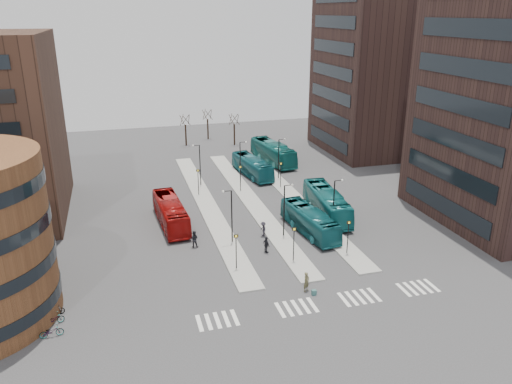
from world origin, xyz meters
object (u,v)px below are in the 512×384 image
object	(u,v)px
teal_bus_a	(309,221)
commuter_b	(266,245)
teal_bus_b	(252,167)
traveller	(306,282)
commuter_a	(194,239)
teal_bus_d	(273,152)
bicycle_far	(53,320)
teal_bus_c	(327,203)
commuter_c	(263,229)
red_bus	(171,212)
bicycle_mid	(55,310)
suitcase	(314,292)
bicycle_near	(51,332)

from	to	relation	value
teal_bus_a	commuter_b	xyz separation A→B (m)	(-6.28, -3.55, -0.56)
teal_bus_a	teal_bus_b	xyz separation A→B (m)	(-0.69, 22.21, 0.03)
teal_bus_a	traveller	distance (m)	12.97
teal_bus_a	commuter_a	distance (m)	13.42
teal_bus_d	bicycle_far	world-z (taller)	teal_bus_d
teal_bus_c	commuter_b	distance (m)	12.85
teal_bus_c	commuter_c	xyz separation A→B (m)	(-9.34, -3.66, -0.82)
teal_bus_d	commuter_c	xyz separation A→B (m)	(-10.04, -27.80, -0.89)
bicycle_far	commuter_c	bearing A→B (deg)	-85.69
commuter_b	commuter_a	bearing A→B (deg)	45.08
commuter_b	teal_bus_c	bearing A→B (deg)	-72.24
red_bus	traveller	world-z (taller)	red_bus
traveller	teal_bus_d	bearing A→B (deg)	45.51
teal_bus_a	bicycle_mid	bearing A→B (deg)	-167.02
teal_bus_d	bicycle_mid	world-z (taller)	teal_bus_d
commuter_a	traveller	bearing A→B (deg)	143.46
suitcase	commuter_c	size ratio (longest dim) A/B	0.29
commuter_c	teal_bus_c	bearing A→B (deg)	107.75
teal_bus_d	traveller	world-z (taller)	teal_bus_d
commuter_a	bicycle_near	world-z (taller)	commuter_a
teal_bus_b	bicycle_near	world-z (taller)	teal_bus_b
traveller	bicycle_far	bearing A→B (deg)	147.07
suitcase	teal_bus_a	bearing A→B (deg)	68.60
suitcase	commuter_b	size ratio (longest dim) A/B	0.28
teal_bus_b	teal_bus_d	size ratio (longest dim) A/B	0.86
commuter_a	commuter_b	bearing A→B (deg)	172.50
commuter_a	bicycle_near	distance (m)	18.49
bicycle_mid	teal_bus_c	bearing A→B (deg)	-67.26
red_bus	teal_bus_d	distance (m)	29.31
suitcase	commuter_c	bearing A→B (deg)	91.79
suitcase	bicycle_mid	distance (m)	22.43
teal_bus_a	commuter_a	size ratio (longest dim) A/B	5.55
teal_bus_a	traveller	world-z (taller)	teal_bus_a
teal_bus_c	bicycle_far	world-z (taller)	teal_bus_c
commuter_b	suitcase	bearing A→B (deg)	170.90
teal_bus_b	bicycle_far	world-z (taller)	teal_bus_b
teal_bus_a	teal_bus_c	xyz separation A→B (m)	(3.95, 4.20, 0.22)
traveller	commuter_c	world-z (taller)	traveller
bicycle_mid	bicycle_far	distance (m)	1.50
commuter_a	commuter_b	world-z (taller)	commuter_a
commuter_a	bicycle_mid	world-z (taller)	commuter_a
teal_bus_a	bicycle_far	size ratio (longest dim) A/B	5.92
suitcase	commuter_b	bearing A→B (deg)	98.65
bicycle_far	teal_bus_b	bearing A→B (deg)	-62.46
suitcase	teal_bus_d	distance (m)	42.18
teal_bus_a	teal_bus_b	world-z (taller)	teal_bus_b
commuter_c	bicycle_near	size ratio (longest dim) A/B	0.95
commuter_b	bicycle_mid	size ratio (longest dim) A/B	1.17
teal_bus_c	commuter_c	world-z (taller)	teal_bus_c
red_bus	commuter_c	distance (m)	11.51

